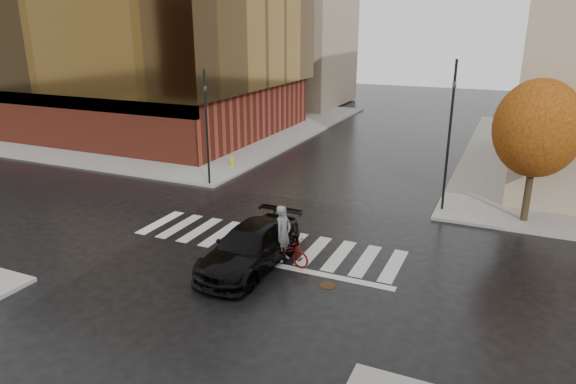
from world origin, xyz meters
name	(u,v)px	position (x,y,z in m)	size (l,w,h in m)	color
ground	(260,247)	(0.00, 0.00, 0.00)	(120.00, 120.00, 0.00)	black
sidewalk_nw	(162,122)	(-21.00, 21.00, 0.07)	(30.00, 30.00, 0.15)	gray
crosswalk	(266,242)	(0.00, 0.50, 0.01)	(12.00, 3.00, 0.01)	silver
office_glass	(123,30)	(-22.00, 17.99, 8.28)	(27.00, 19.00, 16.00)	maroon
building_nw_far	(282,11)	(-16.00, 37.00, 10.15)	(14.00, 12.00, 20.00)	tan
tree_ne_a	(538,129)	(10.00, 7.40, 4.46)	(3.80, 3.80, 6.50)	black
sedan	(250,247)	(0.50, -1.80, 0.80)	(2.25, 5.52, 1.60)	black
cyclist	(285,244)	(1.59, -1.00, 0.80)	(2.16, 1.07, 2.35)	maroon
traffic_light_nw	(206,122)	(-6.48, 6.30, 3.69)	(0.17, 0.14, 6.38)	black
traffic_light_ne	(450,127)	(6.30, 7.40, 4.23)	(0.20, 0.22, 7.18)	black
fire_hydrant	(232,161)	(-7.14, 10.00, 0.53)	(0.24, 0.24, 0.68)	#C1AB0B
manhole	(328,285)	(3.72, -2.00, 0.01)	(0.59, 0.59, 0.01)	#442C18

